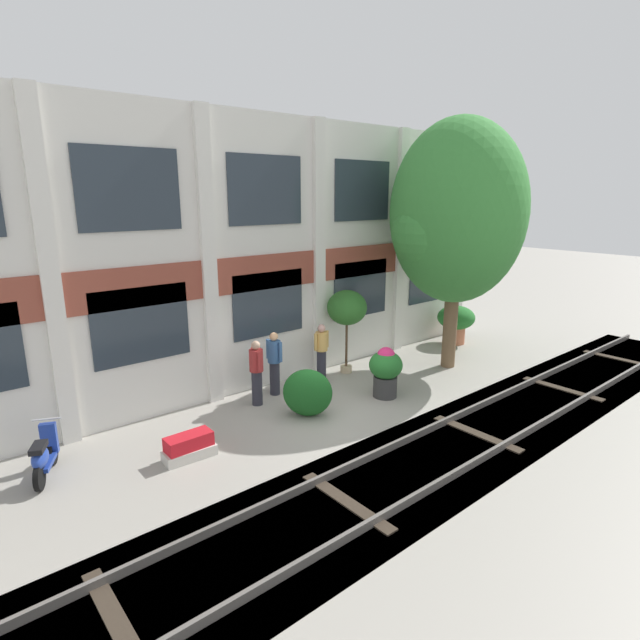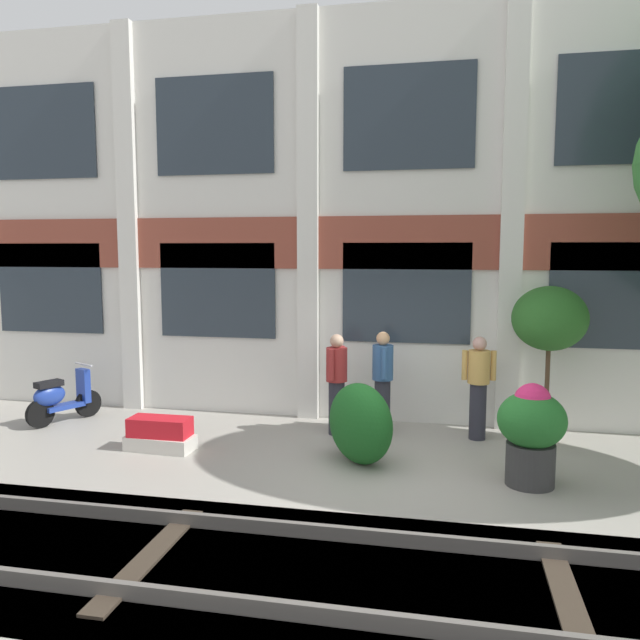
{
  "view_description": "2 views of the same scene",
  "coord_description": "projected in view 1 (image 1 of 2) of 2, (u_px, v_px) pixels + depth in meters",
  "views": [
    {
      "loc": [
        -7.19,
        -8.25,
        5.05
      ],
      "look_at": [
        1.01,
        1.55,
        1.82
      ],
      "focal_mm": 28.0,
      "sensor_mm": 36.0,
      "label": 1
    },
    {
      "loc": [
        0.7,
        -8.17,
        2.99
      ],
      "look_at": [
        -1.35,
        1.78,
        1.83
      ],
      "focal_mm": 35.0,
      "sensor_mm": 36.0,
      "label": 2
    }
  ],
  "objects": [
    {
      "name": "broadleaf_tree",
      "position": [
        457.0,
        216.0,
        14.02
      ],
      "size": [
        3.98,
        3.79,
        7.13
      ],
      "color": "brown",
      "rests_on": "ground"
    },
    {
      "name": "apartment_facade",
      "position": [
        262.0,
        255.0,
        13.0
      ],
      "size": [
        17.27,
        0.64,
        7.01
      ],
      "color": "silver",
      "rests_on": "ground"
    },
    {
      "name": "scooter_second_parked",
      "position": [
        44.0,
        456.0,
        9.04
      ],
      "size": [
        0.75,
        1.28,
        0.98
      ],
      "rotation": [
        0.0,
        0.0,
        1.13
      ],
      "color": "black",
      "rests_on": "ground"
    },
    {
      "name": "resident_watching_tracks",
      "position": [
        321.0,
        351.0,
        13.66
      ],
      "size": [
        0.53,
        0.34,
        1.64
      ],
      "rotation": [
        0.0,
        0.0,
        -1.48
      ],
      "color": "#282833",
      "rests_on": "ground"
    },
    {
      "name": "potted_plant_square_trough",
      "position": [
        189.0,
        447.0,
        9.79
      ],
      "size": [
        1.04,
        0.51,
        0.49
      ],
      "color": "beige",
      "rests_on": "ground"
    },
    {
      "name": "resident_by_doorway",
      "position": [
        274.0,
        361.0,
        12.77
      ],
      "size": [
        0.34,
        0.52,
        1.66
      ],
      "rotation": [
        0.0,
        0.0,
        -2.94
      ],
      "color": "#282833",
      "rests_on": "ground"
    },
    {
      "name": "potted_plant_ribbed_drum",
      "position": [
        386.0,
        369.0,
        12.66
      ],
      "size": [
        0.85,
        0.85,
        1.32
      ],
      "color": "#333333",
      "rests_on": "ground"
    },
    {
      "name": "potted_plant_stone_basin",
      "position": [
        456.0,
        320.0,
        17.23
      ],
      "size": [
        1.28,
        1.28,
        1.33
      ],
      "color": "#B76647",
      "rests_on": "ground"
    },
    {
      "name": "potted_plant_terracotta_small",
      "position": [
        347.0,
        309.0,
        14.13
      ],
      "size": [
        1.13,
        1.13,
        2.43
      ],
      "color": "tan",
      "rests_on": "ground"
    },
    {
      "name": "resident_near_plants",
      "position": [
        257.0,
        371.0,
        12.13
      ],
      "size": [
        0.34,
        0.52,
        1.64
      ],
      "rotation": [
        0.0,
        0.0,
        -0.22
      ],
      "color": "#282833",
      "rests_on": "ground"
    },
    {
      "name": "rail_tracks",
      "position": [
        425.0,
        467.0,
        9.75
      ],
      "size": [
        24.91,
        2.8,
        0.43
      ],
      "color": "#4C473F",
      "rests_on": "ground"
    },
    {
      "name": "ground_plane",
      "position": [
        329.0,
        413.0,
        11.84
      ],
      "size": [
        80.0,
        80.0,
        0.0
      ],
      "primitive_type": "plane",
      "color": "#9E998E"
    },
    {
      "name": "topiary_hedge",
      "position": [
        308.0,
        393.0,
        11.6
      ],
      "size": [
        1.31,
        1.32,
        1.13
      ],
      "primitive_type": "ellipsoid",
      "rotation": [
        0.0,
        0.0,
        5.48
      ],
      "color": "#19561E",
      "rests_on": "ground"
    }
  ]
}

